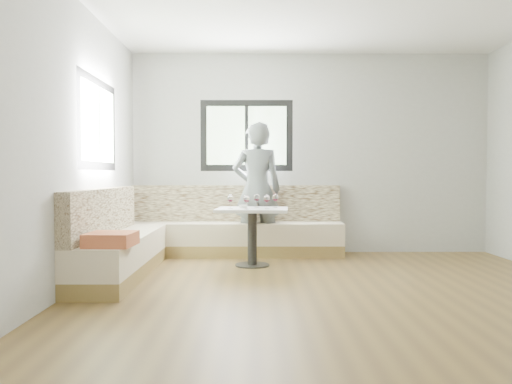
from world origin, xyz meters
TOP-DOWN VIEW (x-y plane):
  - room at (-0.08, 0.08)m, footprint 5.01×5.01m
  - banquette at (-1.59, 1.62)m, footprint 2.90×2.80m
  - table at (-0.82, 1.43)m, footprint 0.89×0.72m
  - person at (-0.76, 2.15)m, footprint 0.67×0.45m
  - olive_ramekin at (-0.92, 1.43)m, footprint 0.10×0.10m
  - wine_glass_a at (-1.07, 1.33)m, footprint 0.08×0.08m
  - wine_glass_b at (-0.88, 1.23)m, footprint 0.08×0.08m
  - wine_glass_c at (-0.64, 1.28)m, footprint 0.08×0.08m
  - wine_glass_d at (-0.76, 1.55)m, footprint 0.08×0.08m
  - wine_glass_e at (-0.54, 1.51)m, footprint 0.08×0.08m

SIDE VIEW (x-z plane):
  - banquette at x=-1.59m, z-range -0.14..0.81m
  - table at x=-0.82m, z-range 0.17..0.87m
  - olive_ramekin at x=-0.92m, z-range 0.70..0.74m
  - wine_glass_a at x=-1.07m, z-range 0.73..0.90m
  - wine_glass_b at x=-0.88m, z-range 0.73..0.90m
  - wine_glass_c at x=-0.64m, z-range 0.73..0.90m
  - wine_glass_d at x=-0.76m, z-range 0.73..0.90m
  - wine_glass_e at x=-0.54m, z-range 0.73..0.90m
  - person at x=-0.76m, z-range 0.00..1.80m
  - room at x=-0.08m, z-range 0.01..2.82m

